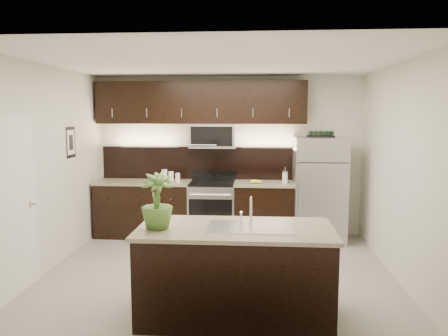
# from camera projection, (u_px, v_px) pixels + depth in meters

# --- Properties ---
(ground) EXTENTS (4.50, 4.50, 0.00)m
(ground) POSITION_uv_depth(u_px,v_px,m) (218.00, 273.00, 5.69)
(ground) COLOR gray
(ground) RESTS_ON ground
(room_walls) EXTENTS (4.52, 4.02, 2.71)m
(room_walls) POSITION_uv_depth(u_px,v_px,m) (209.00, 144.00, 5.45)
(room_walls) COLOR beige
(room_walls) RESTS_ON ground
(counter_run) EXTENTS (3.51, 0.65, 0.94)m
(counter_run) POSITION_uv_depth(u_px,v_px,m) (200.00, 209.00, 7.34)
(counter_run) COLOR black
(counter_run) RESTS_ON ground
(upper_fixtures) EXTENTS (3.49, 0.40, 1.66)m
(upper_fixtures) POSITION_uv_depth(u_px,v_px,m) (202.00, 109.00, 7.27)
(upper_fixtures) COLOR black
(upper_fixtures) RESTS_ON counter_run
(island) EXTENTS (1.96, 0.96, 0.94)m
(island) POSITION_uv_depth(u_px,v_px,m) (235.00, 272.00, 4.42)
(island) COLOR black
(island) RESTS_ON ground
(sink_faucet) EXTENTS (0.84, 0.50, 0.28)m
(sink_faucet) POSITION_uv_depth(u_px,v_px,m) (250.00, 226.00, 4.36)
(sink_faucet) COLOR silver
(sink_faucet) RESTS_ON island
(refrigerator) EXTENTS (0.82, 0.74, 1.69)m
(refrigerator) POSITION_uv_depth(u_px,v_px,m) (319.00, 189.00, 7.09)
(refrigerator) COLOR #B2B2B7
(refrigerator) RESTS_ON ground
(wine_rack) EXTENTS (0.42, 0.26, 0.10)m
(wine_rack) POSITION_uv_depth(u_px,v_px,m) (320.00, 134.00, 6.97)
(wine_rack) COLOR black
(wine_rack) RESTS_ON refrigerator
(plant) EXTENTS (0.38, 0.38, 0.55)m
(plant) POSITION_uv_depth(u_px,v_px,m) (157.00, 201.00, 4.29)
(plant) COLOR #416428
(plant) RESTS_ON island
(canisters) EXTENTS (0.31, 0.10, 0.21)m
(canisters) POSITION_uv_depth(u_px,v_px,m) (169.00, 176.00, 7.26)
(canisters) COLOR silver
(canisters) RESTS_ON counter_run
(french_press) EXTENTS (0.09, 0.09, 0.26)m
(french_press) POSITION_uv_depth(u_px,v_px,m) (285.00, 177.00, 7.11)
(french_press) COLOR silver
(french_press) RESTS_ON counter_run
(bananas) EXTENTS (0.23, 0.21, 0.06)m
(bananas) POSITION_uv_depth(u_px,v_px,m) (253.00, 181.00, 7.13)
(bananas) COLOR yellow
(bananas) RESTS_ON counter_run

